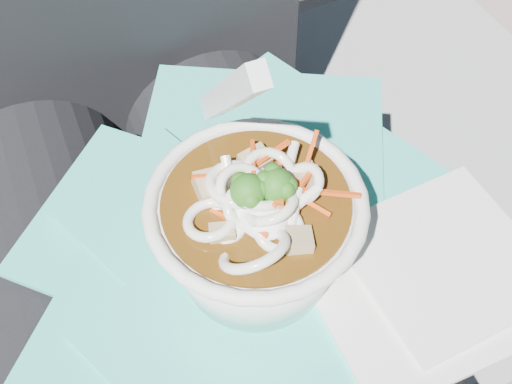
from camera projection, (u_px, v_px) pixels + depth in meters
name	position (u px, v px, depth m)	size (l,w,h in m)	color
stone_ledge	(180.00, 352.00, 0.85)	(1.00, 0.50, 0.44)	gray
lap	(209.00, 358.00, 0.53)	(0.32, 0.48, 0.16)	black
person_body	(167.00, 241.00, 0.56)	(0.34, 0.94, 0.99)	black
plastic_bag	(227.00, 254.00, 0.48)	(0.35, 0.38, 0.02)	#2DBFAD
napkins	(426.00, 282.00, 0.45)	(0.15, 0.14, 0.01)	white
udon_bowl	(256.00, 227.00, 0.43)	(0.16, 0.16, 0.18)	white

